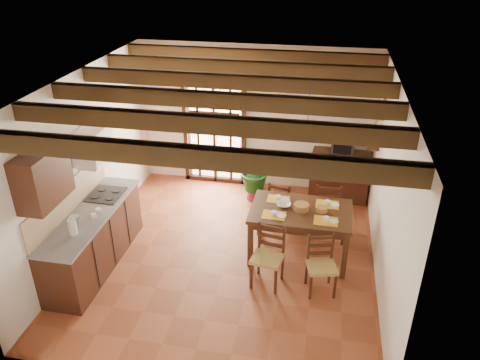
% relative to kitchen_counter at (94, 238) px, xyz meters
% --- Properties ---
extents(ground_plane, '(5.00, 5.00, 0.00)m').
position_rel_kitchen_counter_xyz_m(ground_plane, '(1.96, 0.60, -0.47)').
color(ground_plane, brown).
extents(room_shell, '(4.52, 5.02, 2.81)m').
position_rel_kitchen_counter_xyz_m(room_shell, '(1.96, 0.60, 1.34)').
color(room_shell, silver).
rests_on(room_shell, ground_plane).
extents(ceiling_beams, '(4.50, 4.34, 0.20)m').
position_rel_kitchen_counter_xyz_m(ceiling_beams, '(1.96, 0.60, 2.22)').
color(ceiling_beams, '#2F1F0D').
rests_on(ceiling_beams, room_shell).
extents(french_door, '(1.26, 0.11, 2.32)m').
position_rel_kitchen_counter_xyz_m(french_door, '(1.16, 3.05, 0.70)').
color(french_door, white).
rests_on(french_door, ground_plane).
extents(kitchen_counter, '(0.64, 2.25, 1.38)m').
position_rel_kitchen_counter_xyz_m(kitchen_counter, '(0.00, 0.00, 0.00)').
color(kitchen_counter, '#351A11').
rests_on(kitchen_counter, ground_plane).
extents(upper_cabinet, '(0.35, 0.80, 0.70)m').
position_rel_kitchen_counter_xyz_m(upper_cabinet, '(-0.12, -0.70, 1.38)').
color(upper_cabinet, '#351A11').
rests_on(upper_cabinet, room_shell).
extents(range_hood, '(0.38, 0.60, 0.54)m').
position_rel_kitchen_counter_xyz_m(range_hood, '(-0.09, 0.55, 1.26)').
color(range_hood, white).
rests_on(range_hood, room_shell).
extents(counter_items, '(0.50, 1.43, 0.25)m').
position_rel_kitchen_counter_xyz_m(counter_items, '(0.00, 0.09, 0.49)').
color(counter_items, black).
rests_on(counter_items, kitchen_counter).
extents(dining_table, '(1.54, 1.01, 0.83)m').
position_rel_kitchen_counter_xyz_m(dining_table, '(3.03, 0.82, 0.25)').
color(dining_table, '#3C2213').
rests_on(dining_table, ground_plane).
extents(chair_near_left, '(0.49, 0.47, 0.92)m').
position_rel_kitchen_counter_xyz_m(chair_near_left, '(2.64, 0.04, -0.18)').
color(chair_near_left, '#A38745').
rests_on(chair_near_left, ground_plane).
extents(chair_near_right, '(0.48, 0.46, 0.86)m').
position_rel_kitchen_counter_xyz_m(chair_near_right, '(3.40, 0.03, -0.20)').
color(chair_near_right, '#A38745').
rests_on(chair_near_right, ground_plane).
extents(chair_far_left, '(0.48, 0.47, 0.88)m').
position_rel_kitchen_counter_xyz_m(chair_far_left, '(2.66, 1.61, -0.20)').
color(chair_far_left, '#A38745').
rests_on(chair_far_left, ground_plane).
extents(chair_far_right, '(0.46, 0.44, 0.96)m').
position_rel_kitchen_counter_xyz_m(chair_far_right, '(3.43, 1.59, -0.17)').
color(chair_far_right, '#A38745').
rests_on(chair_far_right, ground_plane).
extents(table_setting, '(1.11, 0.74, 0.10)m').
position_rel_kitchen_counter_xyz_m(table_setting, '(3.03, 0.82, 0.47)').
color(table_setting, gold).
rests_on(table_setting, dining_table).
extents(table_bowl, '(0.23, 0.23, 0.05)m').
position_rel_kitchen_counter_xyz_m(table_bowl, '(2.76, 0.88, 0.38)').
color(table_bowl, white).
rests_on(table_bowl, dining_table).
extents(sideboard, '(1.12, 0.57, 0.92)m').
position_rel_kitchen_counter_xyz_m(sideboard, '(3.64, 2.83, -0.01)').
color(sideboard, '#351A11').
rests_on(sideboard, ground_plane).
extents(crt_tv, '(0.43, 0.40, 0.34)m').
position_rel_kitchen_counter_xyz_m(crt_tv, '(3.64, 2.82, 0.64)').
color(crt_tv, black).
rests_on(crt_tv, sideboard).
extents(fuse_box, '(0.25, 0.03, 0.32)m').
position_rel_kitchen_counter_xyz_m(fuse_box, '(3.46, 3.08, 1.28)').
color(fuse_box, white).
rests_on(fuse_box, room_shell).
extents(plant_pot, '(0.38, 0.38, 0.23)m').
position_rel_kitchen_counter_xyz_m(plant_pot, '(2.09, 2.47, -0.36)').
color(plant_pot, maroon).
rests_on(plant_pot, ground_plane).
extents(potted_plant, '(2.07, 1.82, 2.17)m').
position_rel_kitchen_counter_xyz_m(potted_plant, '(2.09, 2.47, 0.10)').
color(potted_plant, '#144C19').
rests_on(potted_plant, ground_plane).
extents(wall_shelf, '(0.20, 0.42, 0.20)m').
position_rel_kitchen_counter_xyz_m(wall_shelf, '(4.10, 2.20, 1.04)').
color(wall_shelf, '#351A11').
rests_on(wall_shelf, room_shell).
extents(shelf_vase, '(0.15, 0.15, 0.15)m').
position_rel_kitchen_counter_xyz_m(shelf_vase, '(4.10, 2.20, 1.18)').
color(shelf_vase, '#B2BFB2').
rests_on(shelf_vase, wall_shelf).
extents(shelf_flowers, '(0.14, 0.14, 0.36)m').
position_rel_kitchen_counter_xyz_m(shelf_flowers, '(4.10, 2.20, 1.38)').
color(shelf_flowers, gold).
rests_on(shelf_flowers, shelf_vase).
extents(framed_picture, '(0.03, 0.32, 0.32)m').
position_rel_kitchen_counter_xyz_m(framed_picture, '(4.18, 2.20, 1.58)').
color(framed_picture, brown).
rests_on(framed_picture, room_shell).
extents(pendant_lamp, '(0.36, 0.36, 0.84)m').
position_rel_kitchen_counter_xyz_m(pendant_lamp, '(3.03, 0.92, 1.60)').
color(pendant_lamp, black).
rests_on(pendant_lamp, room_shell).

